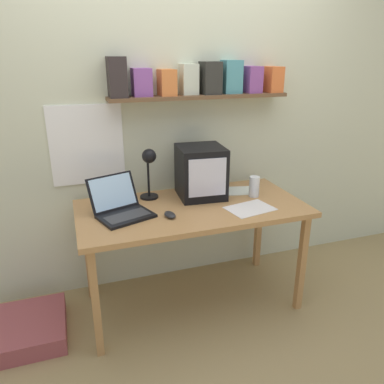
{
  "coord_description": "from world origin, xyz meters",
  "views": [
    {
      "loc": [
        -0.74,
        -2.18,
        1.71
      ],
      "look_at": [
        0.0,
        0.0,
        0.86
      ],
      "focal_mm": 35.0,
      "sensor_mm": 36.0,
      "label": 1
    }
  ],
  "objects_px": {
    "loose_paper_near_monitor": "(250,208)",
    "juice_glass": "(254,188)",
    "corner_desk": "(192,215)",
    "laptop": "(120,206)",
    "open_notebook": "(239,191)",
    "computer_mouse": "(170,215)",
    "desk_lamp": "(149,166)",
    "floor_cushion": "(25,329)",
    "crt_monitor": "(201,172)"
  },
  "relations": [
    {
      "from": "loose_paper_near_monitor",
      "to": "juice_glass",
      "type": "bearing_deg",
      "value": 56.95
    },
    {
      "from": "corner_desk",
      "to": "laptop",
      "type": "relative_size",
      "value": 3.67
    },
    {
      "from": "juice_glass",
      "to": "loose_paper_near_monitor",
      "type": "bearing_deg",
      "value": -123.05
    },
    {
      "from": "juice_glass",
      "to": "open_notebook",
      "type": "xyz_separation_m",
      "value": [
        -0.05,
        0.13,
        -0.06
      ]
    },
    {
      "from": "computer_mouse",
      "to": "open_notebook",
      "type": "relative_size",
      "value": 0.48
    },
    {
      "from": "corner_desk",
      "to": "juice_glass",
      "type": "xyz_separation_m",
      "value": [
        0.48,
        0.03,
        0.13
      ]
    },
    {
      "from": "desk_lamp",
      "to": "floor_cushion",
      "type": "relative_size",
      "value": 0.74
    },
    {
      "from": "laptop",
      "to": "juice_glass",
      "type": "relative_size",
      "value": 2.82
    },
    {
      "from": "desk_lamp",
      "to": "open_notebook",
      "type": "xyz_separation_m",
      "value": [
        0.66,
        -0.04,
        -0.24
      ]
    },
    {
      "from": "crt_monitor",
      "to": "open_notebook",
      "type": "xyz_separation_m",
      "value": [
        0.3,
        0.0,
        -0.18
      ]
    },
    {
      "from": "crt_monitor",
      "to": "desk_lamp",
      "type": "distance_m",
      "value": 0.37
    },
    {
      "from": "crt_monitor",
      "to": "loose_paper_near_monitor",
      "type": "distance_m",
      "value": 0.44
    },
    {
      "from": "desk_lamp",
      "to": "computer_mouse",
      "type": "bearing_deg",
      "value": -79.82
    },
    {
      "from": "corner_desk",
      "to": "floor_cushion",
      "type": "xyz_separation_m",
      "value": [
        -1.13,
        -0.01,
        -0.63
      ]
    },
    {
      "from": "desk_lamp",
      "to": "juice_glass",
      "type": "xyz_separation_m",
      "value": [
        0.71,
        -0.17,
        -0.18
      ]
    },
    {
      "from": "corner_desk",
      "to": "computer_mouse",
      "type": "height_order",
      "value": "computer_mouse"
    },
    {
      "from": "laptop",
      "to": "loose_paper_near_monitor",
      "type": "bearing_deg",
      "value": -32.22
    },
    {
      "from": "laptop",
      "to": "computer_mouse",
      "type": "distance_m",
      "value": 0.32
    },
    {
      "from": "crt_monitor",
      "to": "floor_cushion",
      "type": "height_order",
      "value": "crt_monitor"
    },
    {
      "from": "laptop",
      "to": "open_notebook",
      "type": "xyz_separation_m",
      "value": [
        0.89,
        0.15,
        -0.06
      ]
    },
    {
      "from": "crt_monitor",
      "to": "computer_mouse",
      "type": "height_order",
      "value": "crt_monitor"
    },
    {
      "from": "loose_paper_near_monitor",
      "to": "crt_monitor",
      "type": "bearing_deg",
      "value": 124.23
    },
    {
      "from": "corner_desk",
      "to": "open_notebook",
      "type": "relative_size",
      "value": 6.28
    },
    {
      "from": "corner_desk",
      "to": "open_notebook",
      "type": "xyz_separation_m",
      "value": [
        0.42,
        0.17,
        0.07
      ]
    },
    {
      "from": "loose_paper_near_monitor",
      "to": "floor_cushion",
      "type": "bearing_deg",
      "value": 174.04
    },
    {
      "from": "laptop",
      "to": "computer_mouse",
      "type": "height_order",
      "value": "laptop"
    },
    {
      "from": "computer_mouse",
      "to": "loose_paper_near_monitor",
      "type": "distance_m",
      "value": 0.54
    },
    {
      "from": "corner_desk",
      "to": "floor_cushion",
      "type": "bearing_deg",
      "value": -179.33
    },
    {
      "from": "juice_glass",
      "to": "open_notebook",
      "type": "distance_m",
      "value": 0.16
    },
    {
      "from": "crt_monitor",
      "to": "loose_paper_near_monitor",
      "type": "xyz_separation_m",
      "value": [
        0.23,
        -0.33,
        -0.18
      ]
    },
    {
      "from": "juice_glass",
      "to": "corner_desk",
      "type": "bearing_deg",
      "value": -175.93
    },
    {
      "from": "crt_monitor",
      "to": "corner_desk",
      "type": "bearing_deg",
      "value": -121.75
    },
    {
      "from": "crt_monitor",
      "to": "desk_lamp",
      "type": "height_order",
      "value": "desk_lamp"
    },
    {
      "from": "juice_glass",
      "to": "laptop",
      "type": "bearing_deg",
      "value": -179.05
    },
    {
      "from": "loose_paper_near_monitor",
      "to": "floor_cushion",
      "type": "height_order",
      "value": "loose_paper_near_monitor"
    },
    {
      "from": "corner_desk",
      "to": "loose_paper_near_monitor",
      "type": "relative_size",
      "value": 4.53
    },
    {
      "from": "juice_glass",
      "to": "computer_mouse",
      "type": "bearing_deg",
      "value": -166.4
    },
    {
      "from": "corner_desk",
      "to": "desk_lamp",
      "type": "height_order",
      "value": "desk_lamp"
    },
    {
      "from": "desk_lamp",
      "to": "loose_paper_near_monitor",
      "type": "bearing_deg",
      "value": -30.73
    },
    {
      "from": "crt_monitor",
      "to": "juice_glass",
      "type": "bearing_deg",
      "value": -15.42
    },
    {
      "from": "computer_mouse",
      "to": "open_notebook",
      "type": "distance_m",
      "value": 0.68
    },
    {
      "from": "desk_lamp",
      "to": "floor_cushion",
      "type": "distance_m",
      "value": 1.31
    },
    {
      "from": "open_notebook",
      "to": "floor_cushion",
      "type": "distance_m",
      "value": 1.71
    },
    {
      "from": "crt_monitor",
      "to": "desk_lamp",
      "type": "relative_size",
      "value": 0.98
    },
    {
      "from": "crt_monitor",
      "to": "juice_glass",
      "type": "relative_size",
      "value": 2.46
    },
    {
      "from": "laptop",
      "to": "juice_glass",
      "type": "height_order",
      "value": "laptop"
    },
    {
      "from": "corner_desk",
      "to": "open_notebook",
      "type": "distance_m",
      "value": 0.46
    },
    {
      "from": "laptop",
      "to": "desk_lamp",
      "type": "bearing_deg",
      "value": 19.0
    },
    {
      "from": "computer_mouse",
      "to": "juice_glass",
      "type": "bearing_deg",
      "value": 13.6
    },
    {
      "from": "open_notebook",
      "to": "floor_cushion",
      "type": "height_order",
      "value": "open_notebook"
    }
  ]
}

